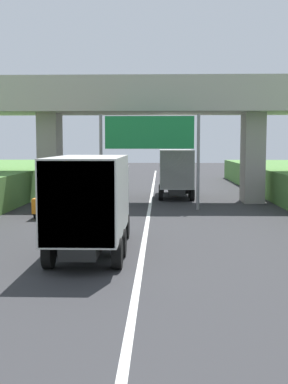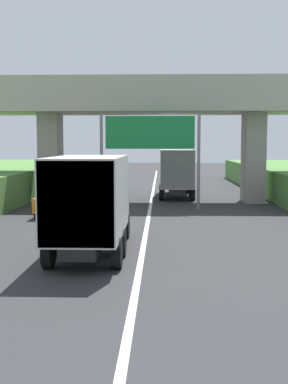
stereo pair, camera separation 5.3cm
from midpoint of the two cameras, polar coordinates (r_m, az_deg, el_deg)
name	(u,v)px [view 2 (the right image)]	position (r m, az deg, el deg)	size (l,w,h in m)	color
lane_centre_stripe	(149,215)	(27.36, 0.62, -2.60)	(0.20, 89.78, 0.01)	white
overpass_bridge	(151,109)	(33.39, 0.89, 9.40)	(40.00, 4.80, 8.08)	#9E998E
overhead_highway_sign	(150,139)	(29.34, 0.74, 6.05)	(5.88, 0.18, 5.58)	slate
truck_silver	(92,199)	(17.72, -5.84, -0.77)	(2.44, 7.30, 3.44)	black
truck_white	(176,171)	(36.44, 3.73, 2.46)	(2.44, 7.30, 3.44)	black
car_orange	(57,199)	(27.64, -9.79, -0.82)	(1.86, 4.10, 1.72)	orange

